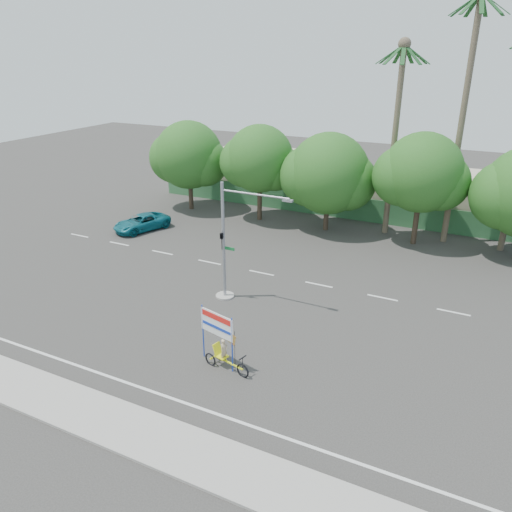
% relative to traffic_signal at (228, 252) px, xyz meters
% --- Properties ---
extents(ground, '(120.00, 120.00, 0.00)m').
position_rel_traffic_signal_xyz_m(ground, '(2.20, -3.98, -2.92)').
color(ground, '#33302D').
rests_on(ground, ground).
extents(sidewalk_near, '(50.00, 2.40, 0.12)m').
position_rel_traffic_signal_xyz_m(sidewalk_near, '(2.20, -11.48, -2.86)').
color(sidewalk_near, gray).
rests_on(sidewalk_near, ground).
extents(fence, '(38.00, 0.08, 2.00)m').
position_rel_traffic_signal_xyz_m(fence, '(2.20, 17.52, -1.92)').
color(fence, '#336B3D').
rests_on(fence, ground).
extents(building_left, '(12.00, 8.00, 4.00)m').
position_rel_traffic_signal_xyz_m(building_left, '(-7.80, 22.02, -0.92)').
color(building_left, beige).
rests_on(building_left, ground).
extents(building_right, '(14.00, 8.00, 3.60)m').
position_rel_traffic_signal_xyz_m(building_right, '(10.20, 22.02, -1.12)').
color(building_right, beige).
rests_on(building_right, ground).
extents(tree_far_left, '(7.14, 6.00, 7.96)m').
position_rel_traffic_signal_xyz_m(tree_far_left, '(-11.85, 14.02, 1.84)').
color(tree_far_left, '#473828').
rests_on(tree_far_left, ground).
extents(tree_left, '(6.66, 5.60, 8.07)m').
position_rel_traffic_signal_xyz_m(tree_left, '(-4.85, 14.02, 2.14)').
color(tree_left, '#473828').
rests_on(tree_left, ground).
extents(tree_center, '(7.62, 6.40, 7.85)m').
position_rel_traffic_signal_xyz_m(tree_center, '(1.14, 14.02, 1.55)').
color(tree_center, '#473828').
rests_on(tree_center, ground).
extents(tree_right, '(6.90, 5.80, 8.36)m').
position_rel_traffic_signal_xyz_m(tree_right, '(8.15, 14.02, 2.32)').
color(tree_right, '#473828').
rests_on(tree_right, ground).
extents(palm_tall, '(3.73, 3.79, 17.45)m').
position_rel_traffic_signal_xyz_m(palm_tall, '(10.20, 15.52, 7.55)').
color(palm_tall, '#70604C').
rests_on(palm_tall, ground).
extents(palm_short, '(3.73, 3.79, 14.45)m').
position_rel_traffic_signal_xyz_m(palm_short, '(5.70, 15.52, 5.94)').
color(palm_short, '#70604C').
rests_on(palm_short, ground).
extents(traffic_signal, '(4.72, 1.10, 7.00)m').
position_rel_traffic_signal_xyz_m(traffic_signal, '(0.00, 0.00, 0.00)').
color(traffic_signal, gray).
rests_on(traffic_signal, ground).
extents(trike_billboard, '(2.82, 1.06, 2.84)m').
position_rel_traffic_signal_xyz_m(trike_billboard, '(3.07, -6.18, -1.77)').
color(trike_billboard, black).
rests_on(trike_billboard, ground).
extents(pickup_truck, '(3.65, 5.09, 1.29)m').
position_rel_traffic_signal_xyz_m(pickup_truck, '(-12.18, 7.29, -2.28)').
color(pickup_truck, '#106370').
rests_on(pickup_truck, ground).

